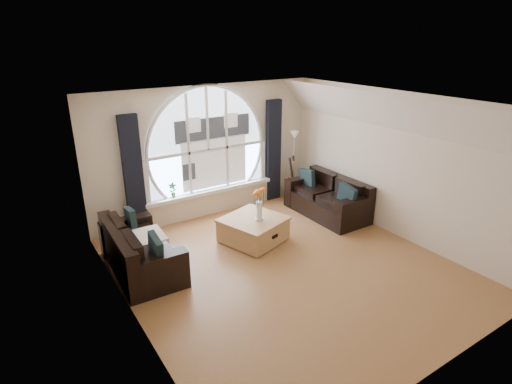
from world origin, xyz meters
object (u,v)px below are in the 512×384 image
sofa_right (327,197)px  vase_flowers (259,200)px  floor_lamp (294,166)px  potted_plant (173,190)px  sofa_left (141,248)px  guitar (290,177)px  coffee_chest (253,229)px

sofa_right → vase_flowers: bearing=-171.9°
floor_lamp → potted_plant: (-2.84, 0.28, -0.10)m
floor_lamp → potted_plant: bearing=174.4°
sofa_left → vase_flowers: (2.13, -0.24, 0.45)m
sofa_left → potted_plant: size_ratio=5.80×
sofa_left → vase_flowers: size_ratio=2.56×
floor_lamp → potted_plant: size_ratio=5.17×
sofa_right → guitar: size_ratio=1.71×
sofa_left → floor_lamp: (4.00, 1.14, 0.40)m
sofa_left → floor_lamp: size_ratio=1.12×
floor_lamp → guitar: 0.28m
floor_lamp → sofa_left: bearing=-164.1°
vase_flowers → potted_plant: bearing=120.3°
vase_flowers → sofa_left: bearing=173.4°
floor_lamp → sofa_right: bearing=-88.6°
coffee_chest → potted_plant: (-0.91, 1.57, 0.46)m
floor_lamp → guitar: bearing=131.5°
coffee_chest → guitar: guitar is taller
vase_flowers → floor_lamp: bearing=36.5°
coffee_chest → vase_flowers: vase_flowers is taller
coffee_chest → vase_flowers: 0.61m
sofa_left → potted_plant: potted_plant is taller
vase_flowers → coffee_chest: bearing=124.0°
sofa_left → potted_plant: (1.16, 1.42, 0.30)m
sofa_right → vase_flowers: 1.96m
sofa_right → floor_lamp: (-0.03, 1.13, 0.40)m
sofa_right → guitar: (-0.08, 1.19, 0.13)m
vase_flowers → guitar: bearing=38.5°
sofa_left → floor_lamp: bearing=17.7°
potted_plant → guitar: bearing=-4.5°
vase_flowers → guitar: (1.81, 1.44, -0.32)m
vase_flowers → guitar: 2.34m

